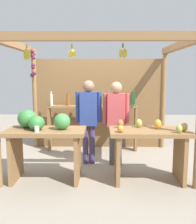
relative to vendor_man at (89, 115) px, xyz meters
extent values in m
plane|color=gray|center=(0.18, 0.04, -0.93)|extent=(12.00, 12.00, 0.00)
cylinder|color=olive|center=(-1.29, 1.12, 0.19)|extent=(0.10, 0.10, 2.24)
cylinder|color=olive|center=(1.64, 1.12, 0.19)|extent=(0.10, 0.10, 2.24)
cube|color=olive|center=(0.18, -1.05, 1.25)|extent=(3.03, 0.12, 0.12)
cube|color=olive|center=(-1.29, 0.04, 1.25)|extent=(0.12, 2.28, 0.12)
cube|color=olive|center=(1.64, 0.04, 1.25)|extent=(0.12, 2.28, 0.12)
cube|color=brown|center=(0.18, 1.14, 0.08)|extent=(2.93, 0.04, 2.02)
cylinder|color=brown|center=(-0.85, -0.87, 1.14)|extent=(0.02, 0.02, 0.06)
ellipsoid|color=gold|center=(-0.81, -0.87, 1.03)|extent=(0.04, 0.06, 0.15)
ellipsoid|color=gold|center=(-0.82, -0.85, 1.02)|extent=(0.07, 0.08, 0.16)
ellipsoid|color=gold|center=(-0.85, -0.84, 1.02)|extent=(0.09, 0.04, 0.15)
ellipsoid|color=gold|center=(-0.86, -0.86, 1.02)|extent=(0.08, 0.07, 0.16)
ellipsoid|color=gold|center=(-0.88, -0.87, 1.03)|extent=(0.04, 0.08, 0.15)
ellipsoid|color=gold|center=(-0.87, -0.90, 1.00)|extent=(0.07, 0.07, 0.16)
ellipsoid|color=gold|center=(-0.85, -0.90, 1.03)|extent=(0.06, 0.04, 0.15)
ellipsoid|color=gold|center=(-0.83, -0.89, 1.03)|extent=(0.07, 0.06, 0.16)
cylinder|color=brown|center=(-0.19, -0.86, 1.14)|extent=(0.02, 0.02, 0.06)
ellipsoid|color=yellow|center=(-0.16, -0.85, 1.02)|extent=(0.04, 0.06, 0.11)
ellipsoid|color=yellow|center=(-0.17, -0.83, 1.04)|extent=(0.05, 0.04, 0.11)
ellipsoid|color=yellow|center=(-0.20, -0.83, 1.05)|extent=(0.05, 0.04, 0.11)
ellipsoid|color=yellow|center=(-0.23, -0.86, 1.02)|extent=(0.04, 0.07, 0.11)
ellipsoid|color=yellow|center=(-0.21, -0.90, 1.02)|extent=(0.06, 0.05, 0.12)
ellipsoid|color=yellow|center=(-0.18, -0.88, 1.02)|extent=(0.07, 0.06, 0.12)
cylinder|color=brown|center=(0.54, -0.92, 1.14)|extent=(0.02, 0.02, 0.06)
ellipsoid|color=gold|center=(0.59, -0.92, 1.03)|extent=(0.04, 0.07, 0.13)
ellipsoid|color=gold|center=(0.56, -0.90, 1.05)|extent=(0.06, 0.05, 0.13)
ellipsoid|color=gold|center=(0.54, -0.89, 1.05)|extent=(0.08, 0.04, 0.12)
ellipsoid|color=gold|center=(0.52, -0.90, 1.02)|extent=(0.06, 0.07, 0.13)
ellipsoid|color=gold|center=(0.50, -0.91, 1.04)|extent=(0.04, 0.07, 0.13)
ellipsoid|color=gold|center=(0.52, -0.94, 1.03)|extent=(0.07, 0.06, 0.13)
ellipsoid|color=gold|center=(0.54, -0.95, 1.01)|extent=(0.08, 0.04, 0.12)
ellipsoid|color=gold|center=(0.57, -0.95, 1.03)|extent=(0.08, 0.07, 0.13)
cylinder|color=#4C422D|center=(-0.83, -0.65, 0.89)|extent=(0.01, 0.01, 0.55)
sphere|color=#601E42|center=(-0.83, -0.64, 1.09)|extent=(0.07, 0.07, 0.07)
sphere|color=#511938|center=(-0.83, -0.64, 1.02)|extent=(0.07, 0.07, 0.07)
sphere|color=#601E42|center=(-0.82, -0.64, 0.99)|extent=(0.06, 0.06, 0.06)
sphere|color=#601E42|center=(-0.83, -0.64, 0.88)|extent=(0.06, 0.06, 0.06)
sphere|color=#511938|center=(-0.83, -0.64, 0.84)|extent=(0.06, 0.06, 0.06)
sphere|color=#511938|center=(-0.81, -0.65, 0.75)|extent=(0.06, 0.06, 0.06)
sphere|color=#601E42|center=(-0.84, -0.67, 0.72)|extent=(0.07, 0.07, 0.07)
cube|color=olive|center=(-0.63, -0.78, -0.14)|extent=(1.23, 0.64, 0.06)
cube|color=olive|center=(-1.12, -0.78, -0.55)|extent=(0.06, 0.58, 0.76)
cube|color=olive|center=(-0.14, -0.78, -0.55)|extent=(0.06, 0.58, 0.76)
ellipsoid|color=#429347|center=(-0.37, -0.77, 0.01)|extent=(0.30, 0.30, 0.25)
ellipsoid|color=#38843D|center=(-0.76, -0.84, 0.00)|extent=(0.35, 0.35, 0.22)
ellipsoid|color=#38843D|center=(-0.95, -0.64, 0.03)|extent=(0.40, 0.40, 0.29)
cylinder|color=white|center=(-0.72, -0.96, -0.07)|extent=(0.07, 0.07, 0.09)
cube|color=olive|center=(0.98, -0.78, -0.14)|extent=(1.23, 0.64, 0.06)
cube|color=olive|center=(0.49, -0.78, -0.55)|extent=(0.06, 0.58, 0.76)
cube|color=olive|center=(1.47, -0.78, -0.55)|extent=(0.06, 0.58, 0.76)
ellipsoid|color=gold|center=(0.52, -0.97, -0.06)|extent=(0.14, 0.14, 0.11)
ellipsoid|color=#B79E47|center=(1.48, -0.87, -0.05)|extent=(0.12, 0.12, 0.13)
ellipsoid|color=#CC7038|center=(0.54, -0.64, -0.05)|extent=(0.14, 0.14, 0.13)
ellipsoid|color=gold|center=(1.12, -0.72, -0.04)|extent=(0.16, 0.16, 0.15)
ellipsoid|color=#A8B24C|center=(0.84, -0.60, -0.05)|extent=(0.11, 0.11, 0.14)
ellipsoid|color=#A8B24C|center=(1.37, -1.00, -0.05)|extent=(0.13, 0.13, 0.12)
cube|color=olive|center=(-0.91, 0.85, -0.43)|extent=(0.05, 0.20, 1.00)
cube|color=olive|center=(0.99, 0.85, -0.43)|extent=(0.05, 0.20, 1.00)
cube|color=olive|center=(0.04, 0.85, 0.05)|extent=(1.90, 0.22, 0.04)
cylinder|color=silver|center=(-0.86, 0.85, 0.19)|extent=(0.06, 0.06, 0.25)
cylinder|color=silver|center=(-0.86, 0.85, 0.35)|extent=(0.03, 0.03, 0.06)
cylinder|color=#994C1E|center=(-0.49, 0.85, 0.18)|extent=(0.07, 0.07, 0.22)
cylinder|color=#994C1E|center=(-0.49, 0.85, 0.32)|extent=(0.03, 0.03, 0.06)
cylinder|color=#D8B266|center=(-0.14, 0.85, 0.19)|extent=(0.06, 0.06, 0.24)
cylinder|color=#D8B266|center=(-0.14, 0.85, 0.33)|extent=(0.03, 0.03, 0.06)
cylinder|color=#338C4C|center=(0.22, 0.85, 0.21)|extent=(0.07, 0.07, 0.29)
cylinder|color=#338C4C|center=(0.22, 0.85, 0.38)|extent=(0.03, 0.03, 0.06)
cylinder|color=#994C1E|center=(0.56, 0.85, 0.22)|extent=(0.07, 0.07, 0.30)
cylinder|color=#994C1E|center=(0.56, 0.85, 0.39)|extent=(0.03, 0.03, 0.06)
cylinder|color=#338C4C|center=(0.93, 0.85, 0.20)|extent=(0.07, 0.07, 0.27)
cylinder|color=#338C4C|center=(0.93, 0.85, 0.37)|extent=(0.03, 0.03, 0.06)
cylinder|color=#463A62|center=(-0.06, 0.00, -0.57)|extent=(0.11, 0.11, 0.73)
cylinder|color=#463A62|center=(0.06, 0.00, -0.57)|extent=(0.11, 0.11, 0.73)
cube|color=#2D428C|center=(0.00, 0.00, 0.11)|extent=(0.32, 0.19, 0.62)
cylinder|color=#2D428C|center=(-0.20, 0.00, 0.14)|extent=(0.08, 0.08, 0.56)
cylinder|color=#2D428C|center=(0.20, 0.00, 0.14)|extent=(0.08, 0.08, 0.56)
sphere|color=#997051|center=(0.00, 0.00, 0.52)|extent=(0.21, 0.21, 0.21)
cylinder|color=#4D4D52|center=(0.44, -0.07, -0.57)|extent=(0.11, 0.11, 0.72)
cylinder|color=#4D4D52|center=(0.56, -0.07, -0.57)|extent=(0.11, 0.11, 0.72)
cube|color=#BF474C|center=(0.50, -0.07, 0.09)|extent=(0.32, 0.19, 0.61)
cylinder|color=#BF474C|center=(0.30, -0.07, 0.12)|extent=(0.08, 0.08, 0.55)
cylinder|color=#BF474C|center=(0.70, -0.07, 0.12)|extent=(0.08, 0.08, 0.55)
sphere|color=tan|center=(0.50, -0.07, 0.50)|extent=(0.21, 0.21, 0.21)
camera|label=1|loc=(0.24, -4.66, 0.72)|focal=40.96mm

